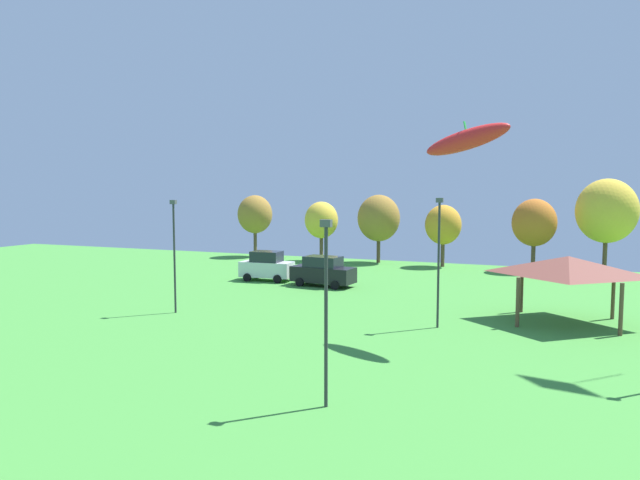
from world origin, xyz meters
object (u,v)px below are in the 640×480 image
object	(u,v)px
treeline_tree_4	(534,223)
parked_car_second_from_left	(323,271)
treeline_tree_0	(255,214)
light_post_0	(174,250)
treeline_tree_1	(321,220)
treeline_tree_3	(443,225)
treeline_tree_5	(607,211)
kite_flying_0	(467,140)
treeline_tree_2	(379,218)
light_post_2	(439,255)
parked_car_leftmost	(267,266)
park_pavilion	(568,266)
light_post_1	(326,302)

from	to	relation	value
treeline_tree_4	parked_car_second_from_left	bearing A→B (deg)	-135.08
treeline_tree_4	treeline_tree_0	bearing A→B (deg)	177.91
light_post_0	treeline_tree_4	size ratio (longest dim) A/B	1.02
parked_car_second_from_left	treeline_tree_1	xyz separation A→B (m)	(-5.88, 14.22, 3.01)
treeline_tree_3	treeline_tree_5	world-z (taller)	treeline_tree_5
kite_flying_0	parked_car_second_from_left	world-z (taller)	kite_flying_0
parked_car_second_from_left	treeline_tree_2	world-z (taller)	treeline_tree_2
kite_flying_0	treeline_tree_0	size ratio (longest dim) A/B	0.67
kite_flying_0	light_post_2	bearing A→B (deg)	127.25
parked_car_leftmost	park_pavilion	xyz separation A→B (m)	(21.59, -6.87, 1.93)
parked_car_leftmost	treeline_tree_4	size ratio (longest dim) A/B	0.66
park_pavilion	light_post_1	distance (m)	17.67
parked_car_leftmost	treeline_tree_4	distance (m)	23.70
parked_car_second_from_left	light_post_2	size ratio (longest dim) A/B	0.73
kite_flying_0	treeline_tree_1	size ratio (longest dim) A/B	0.74
light_post_2	treeline_tree_0	world-z (taller)	light_post_2
treeline_tree_3	treeline_tree_4	world-z (taller)	treeline_tree_4
treeline_tree_2	treeline_tree_4	size ratio (longest dim) A/B	1.05
park_pavilion	light_post_0	world-z (taller)	light_post_0
light_post_0	treeline_tree_4	bearing A→B (deg)	54.33
park_pavilion	light_post_0	size ratio (longest dim) A/B	0.94
kite_flying_0	treeline_tree_0	distance (m)	37.67
treeline_tree_1	treeline_tree_5	world-z (taller)	treeline_tree_5
parked_car_second_from_left	treeline_tree_5	distance (m)	25.26
park_pavilion	treeline_tree_3	size ratio (longest dim) A/B	1.07
light_post_1	treeline_tree_3	size ratio (longest dim) A/B	1.06
treeline_tree_2	treeline_tree_3	distance (m)	6.43
parked_car_second_from_left	light_post_2	world-z (taller)	light_post_2
light_post_0	treeline_tree_4	distance (m)	32.05
light_post_1	treeline_tree_4	world-z (taller)	treeline_tree_4
kite_flying_0	parked_car_leftmost	xyz separation A→B (m)	(-16.95, 12.58, -8.25)
treeline_tree_0	treeline_tree_3	distance (m)	20.28
light_post_0	light_post_2	distance (m)	14.92
light_post_2	treeline_tree_3	xyz separation A→B (m)	(-4.02, 24.16, 0.15)
light_post_0	treeline_tree_5	bearing A→B (deg)	47.72
kite_flying_0	treeline_tree_3	size ratio (longest dim) A/B	0.76
park_pavilion	treeline_tree_1	distance (m)	30.22
treeline_tree_0	treeline_tree_3	xyz separation A→B (m)	(20.25, -0.78, -0.64)
kite_flying_0	treeline_tree_1	distance (m)	31.91
park_pavilion	treeline_tree_5	bearing A→B (deg)	80.78
treeline_tree_1	treeline_tree_5	size ratio (longest dim) A/B	0.74
parked_car_second_from_left	treeline_tree_1	distance (m)	15.68
light_post_0	treeline_tree_5	size ratio (longest dim) A/B	0.81
light_post_1	treeline_tree_3	bearing A→B (deg)	94.18
park_pavilion	light_post_2	distance (m)	7.24
parked_car_leftmost	treeline_tree_0	distance (m)	17.26
treeline_tree_1	treeline_tree_0	bearing A→B (deg)	173.10
treeline_tree_1	treeline_tree_2	distance (m)	5.82
treeline_tree_0	treeline_tree_5	xyz separation A→B (m)	(33.89, -0.25, 0.82)
parked_car_leftmost	treeline_tree_2	xyz separation A→B (m)	(4.98, 14.19, 3.25)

